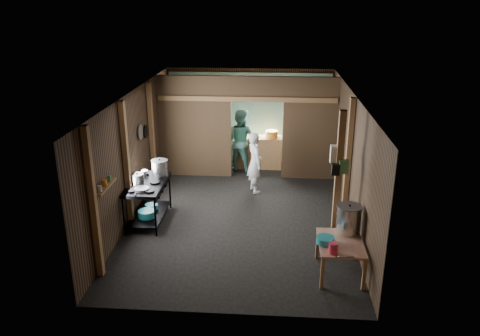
# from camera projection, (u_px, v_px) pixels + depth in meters

# --- Properties ---
(floor) EXTENTS (4.50, 7.00, 0.00)m
(floor) POSITION_uv_depth(u_px,v_px,m) (241.00, 212.00, 10.32)
(floor) COLOR black
(floor) RESTS_ON ground
(ceiling) EXTENTS (4.50, 7.00, 0.00)m
(ceiling) POSITION_uv_depth(u_px,v_px,m) (241.00, 94.00, 9.43)
(ceiling) COLOR #312D2A
(ceiling) RESTS_ON ground
(wall_back) EXTENTS (4.50, 0.00, 2.60)m
(wall_back) POSITION_uv_depth(u_px,v_px,m) (250.00, 116.00, 13.15)
(wall_back) COLOR brown
(wall_back) RESTS_ON ground
(wall_front) EXTENTS (4.50, 0.00, 2.60)m
(wall_front) POSITION_uv_depth(u_px,v_px,m) (223.00, 236.00, 6.59)
(wall_front) COLOR brown
(wall_front) RESTS_ON ground
(wall_left) EXTENTS (0.00, 7.00, 2.60)m
(wall_left) POSITION_uv_depth(u_px,v_px,m) (135.00, 153.00, 10.03)
(wall_left) COLOR brown
(wall_left) RESTS_ON ground
(wall_right) EXTENTS (0.00, 7.00, 2.60)m
(wall_right) POSITION_uv_depth(u_px,v_px,m) (350.00, 158.00, 9.72)
(wall_right) COLOR brown
(wall_right) RESTS_ON ground
(partition_left) EXTENTS (1.85, 0.10, 2.60)m
(partition_left) POSITION_uv_depth(u_px,v_px,m) (195.00, 127.00, 12.02)
(partition_left) COLOR brown
(partition_left) RESTS_ON floor
(partition_right) EXTENTS (1.35, 0.10, 2.60)m
(partition_right) POSITION_uv_depth(u_px,v_px,m) (310.00, 129.00, 11.83)
(partition_right) COLOR brown
(partition_right) RESTS_ON floor
(partition_header) EXTENTS (1.30, 0.10, 0.60)m
(partition_header) POSITION_uv_depth(u_px,v_px,m) (257.00, 89.00, 11.57)
(partition_header) COLOR brown
(partition_header) RESTS_ON wall_back
(turquoise_panel) EXTENTS (4.40, 0.06, 2.50)m
(turquoise_panel) POSITION_uv_depth(u_px,v_px,m) (250.00, 118.00, 13.11)
(turquoise_panel) COLOR #69A9AA
(turquoise_panel) RESTS_ON wall_back
(back_counter) EXTENTS (1.20, 0.50, 0.85)m
(back_counter) POSITION_uv_depth(u_px,v_px,m) (259.00, 152.00, 12.92)
(back_counter) COLOR #A27246
(back_counter) RESTS_ON floor
(wall_clock) EXTENTS (0.20, 0.03, 0.20)m
(wall_clock) POSITION_uv_depth(u_px,v_px,m) (259.00, 95.00, 12.84)
(wall_clock) COLOR silver
(wall_clock) RESTS_ON wall_back
(post_left_a) EXTENTS (0.10, 0.12, 2.60)m
(post_left_a) POSITION_uv_depth(u_px,v_px,m) (93.00, 204.00, 7.59)
(post_left_a) COLOR #A27246
(post_left_a) RESTS_ON floor
(post_left_b) EXTENTS (0.10, 0.12, 2.60)m
(post_left_b) POSITION_uv_depth(u_px,v_px,m) (127.00, 166.00, 9.27)
(post_left_b) COLOR #A27246
(post_left_b) RESTS_ON floor
(post_left_c) EXTENTS (0.10, 0.12, 2.60)m
(post_left_c) POSITION_uv_depth(u_px,v_px,m) (152.00, 137.00, 11.15)
(post_left_c) COLOR #A27246
(post_left_c) RESTS_ON floor
(post_right) EXTENTS (0.10, 0.12, 2.60)m
(post_right) POSITION_uv_depth(u_px,v_px,m) (348.00, 161.00, 9.54)
(post_right) COLOR #A27246
(post_right) RESTS_ON floor
(post_free) EXTENTS (0.12, 0.12, 2.60)m
(post_free) POSITION_uv_depth(u_px,v_px,m) (338.00, 181.00, 8.53)
(post_free) COLOR #A27246
(post_free) RESTS_ON floor
(cross_beam) EXTENTS (4.40, 0.12, 0.12)m
(cross_beam) POSITION_uv_depth(u_px,v_px,m) (247.00, 99.00, 11.63)
(cross_beam) COLOR #A27246
(cross_beam) RESTS_ON wall_left
(pan_lid_big) EXTENTS (0.03, 0.34, 0.34)m
(pan_lid_big) POSITION_uv_depth(u_px,v_px,m) (140.00, 132.00, 10.28)
(pan_lid_big) COLOR slate
(pan_lid_big) RESTS_ON wall_left
(pan_lid_small) EXTENTS (0.03, 0.30, 0.30)m
(pan_lid_small) POSITION_uv_depth(u_px,v_px,m) (146.00, 132.00, 10.69)
(pan_lid_small) COLOR black
(pan_lid_small) RESTS_ON wall_left
(wall_shelf) EXTENTS (0.14, 0.80, 0.03)m
(wall_shelf) POSITION_uv_depth(u_px,v_px,m) (105.00, 187.00, 8.02)
(wall_shelf) COLOR #A27246
(wall_shelf) RESTS_ON wall_left
(jar_white) EXTENTS (0.07, 0.07, 0.10)m
(jar_white) POSITION_uv_depth(u_px,v_px,m) (100.00, 189.00, 7.76)
(jar_white) COLOR silver
(jar_white) RESTS_ON wall_shelf
(jar_yellow) EXTENTS (0.08, 0.08, 0.10)m
(jar_yellow) POSITION_uv_depth(u_px,v_px,m) (105.00, 183.00, 8.00)
(jar_yellow) COLOR orange
(jar_yellow) RESTS_ON wall_shelf
(jar_green) EXTENTS (0.06, 0.06, 0.10)m
(jar_green) POSITION_uv_depth(u_px,v_px,m) (109.00, 178.00, 8.20)
(jar_green) COLOR #4B8E4B
(jar_green) RESTS_ON wall_shelf
(bag_white) EXTENTS (0.22, 0.15, 0.32)m
(bag_white) POSITION_uv_depth(u_px,v_px,m) (337.00, 154.00, 8.44)
(bag_white) COLOR silver
(bag_white) RESTS_ON post_free
(bag_green) EXTENTS (0.16, 0.12, 0.24)m
(bag_green) POSITION_uv_depth(u_px,v_px,m) (344.00, 167.00, 8.37)
(bag_green) COLOR #4B8E4B
(bag_green) RESTS_ON post_free
(bag_black) EXTENTS (0.14, 0.10, 0.20)m
(bag_black) POSITION_uv_depth(u_px,v_px,m) (336.00, 169.00, 8.37)
(bag_black) COLOR black
(bag_black) RESTS_ON post_free
(gas_range) EXTENTS (0.74, 1.45, 0.85)m
(gas_range) POSITION_uv_depth(u_px,v_px,m) (148.00, 202.00, 9.80)
(gas_range) COLOR black
(gas_range) RESTS_ON floor
(prep_table) EXTENTS (0.73, 1.01, 0.59)m
(prep_table) POSITION_uv_depth(u_px,v_px,m) (340.00, 258.00, 7.96)
(prep_table) COLOR tan
(prep_table) RESTS_ON floor
(stove_pot_large) EXTENTS (0.44, 0.44, 0.35)m
(stove_pot_large) POSITION_uv_depth(u_px,v_px,m) (160.00, 168.00, 10.03)
(stove_pot_large) COLOR silver
(stove_pot_large) RESTS_ON gas_range
(stove_pot_med) EXTENTS (0.32, 0.32, 0.23)m
(stove_pot_med) POSITION_uv_depth(u_px,v_px,m) (137.00, 179.00, 9.57)
(stove_pot_med) COLOR silver
(stove_pot_med) RESTS_ON gas_range
(stove_saucepan) EXTENTS (0.20, 0.20, 0.10)m
(stove_saucepan) POSITION_uv_depth(u_px,v_px,m) (144.00, 173.00, 10.04)
(stove_saucepan) COLOR silver
(stove_saucepan) RESTS_ON gas_range
(frying_pan) EXTENTS (0.39, 0.56, 0.07)m
(frying_pan) POSITION_uv_depth(u_px,v_px,m) (142.00, 189.00, 9.28)
(frying_pan) COLOR slate
(frying_pan) RESTS_ON gas_range
(blue_tub_front) EXTENTS (0.35, 0.35, 0.14)m
(blue_tub_front) POSITION_uv_depth(u_px,v_px,m) (147.00, 214.00, 9.70)
(blue_tub_front) COLOR teal
(blue_tub_front) RESTS_ON gas_range
(blue_tub_back) EXTENTS (0.27, 0.27, 0.11)m
(blue_tub_back) POSITION_uv_depth(u_px,v_px,m) (151.00, 207.00, 10.08)
(blue_tub_back) COLOR teal
(blue_tub_back) RESTS_ON gas_range
(stock_pot) EXTENTS (0.56, 0.56, 0.51)m
(stock_pot) POSITION_uv_depth(u_px,v_px,m) (349.00, 219.00, 8.13)
(stock_pot) COLOR silver
(stock_pot) RESTS_ON prep_table
(wash_basin) EXTENTS (0.34, 0.34, 0.11)m
(wash_basin) POSITION_uv_depth(u_px,v_px,m) (325.00, 240.00, 7.81)
(wash_basin) COLOR teal
(wash_basin) RESTS_ON prep_table
(pink_bucket) EXTENTS (0.15, 0.15, 0.17)m
(pink_bucket) POSITION_uv_depth(u_px,v_px,m) (333.00, 248.00, 7.50)
(pink_bucket) COLOR #E2314B
(pink_bucket) RESTS_ON prep_table
(knife) EXTENTS (0.30, 0.05, 0.01)m
(knife) POSITION_uv_depth(u_px,v_px,m) (344.00, 257.00, 7.42)
(knife) COLOR silver
(knife) RESTS_ON prep_table
(yellow_tub) EXTENTS (0.33, 0.33, 0.18)m
(yellow_tub) POSITION_uv_depth(u_px,v_px,m) (272.00, 134.00, 12.72)
(yellow_tub) COLOR orange
(yellow_tub) RESTS_ON back_counter
(cook) EXTENTS (0.53, 0.63, 1.46)m
(cook) POSITION_uv_depth(u_px,v_px,m) (255.00, 162.00, 11.20)
(cook) COLOR white
(cook) RESTS_ON floor
(worker_back) EXTENTS (0.98, 0.88, 1.68)m
(worker_back) POSITION_uv_depth(u_px,v_px,m) (240.00, 140.00, 12.53)
(worker_back) COLOR #4B8575
(worker_back) RESTS_ON floor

